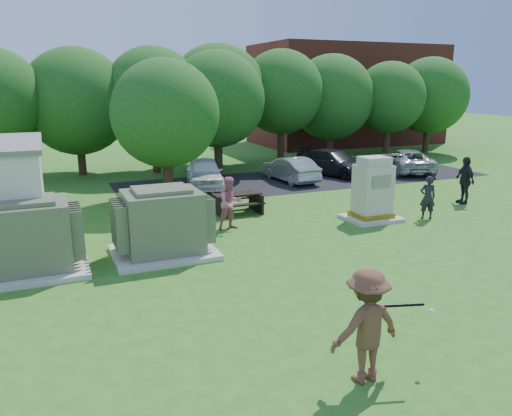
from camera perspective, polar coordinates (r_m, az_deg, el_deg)
name	(u,v)px	position (r m, az deg, el deg)	size (l,w,h in m)	color
ground	(320,297)	(12.40, 7.33, -10.06)	(120.00, 120.00, 0.00)	#2D6619
brick_building	(346,95)	(43.77, 10.27, 12.60)	(15.00, 8.00, 8.00)	maroon
parking_strip	(307,179)	(26.99, 5.85, 3.33)	(20.00, 6.00, 0.01)	#232326
transformer_left	(27,239)	(14.82, -24.70, -3.21)	(3.00, 2.40, 2.07)	beige
transformer_right	(163,224)	(15.10, -10.59, -1.80)	(3.00, 2.40, 2.07)	beige
generator_cabinet	(373,193)	(19.15, 13.17, 1.72)	(1.97, 1.61, 2.40)	beige
picnic_table	(237,201)	(19.77, -2.15, 0.83)	(1.86, 1.40, 0.80)	black
batter	(366,326)	(8.96, 12.49, -13.03)	(1.32, 0.76, 2.05)	brown
person_by_generator	(428,197)	(19.96, 19.02, 1.15)	(0.60, 0.40, 1.65)	black
person_at_picnic	(230,203)	(17.50, -2.94, 0.54)	(0.92, 0.71, 1.88)	#BF6579
person_walking_right	(465,180)	(23.05, 22.75, 2.95)	(1.18, 0.49, 2.01)	black
car_white	(205,173)	(24.84, -5.89, 4.04)	(1.69, 4.20, 1.43)	white
car_silver_a	(290,169)	(26.19, 3.94, 4.47)	(1.38, 3.95, 1.30)	#A3A3A7
car_dark	(334,163)	(28.25, 8.89, 5.14)	(1.95, 4.79, 1.39)	black
car_silver_b	(405,161)	(30.11, 16.69, 5.20)	(2.20, 4.76, 1.32)	#AFB0B4
batting_equipment	(401,307)	(9.14, 16.29, -10.82)	(1.37, 0.30, 0.37)	black
tree_row	(185,98)	(29.23, -8.13, 12.29)	(41.30, 13.30, 7.30)	#47301E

